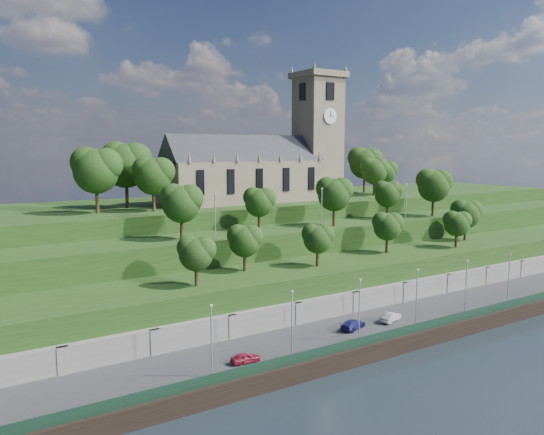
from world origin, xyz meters
TOP-DOWN VIEW (x-y plane):
  - ground at (0.00, 0.00)m, footprint 320.00×320.00m
  - promenade at (0.00, 6.00)m, footprint 160.00×12.00m
  - quay_wall at (0.00, -0.05)m, footprint 160.00×0.50m
  - fence at (0.00, 0.60)m, footprint 160.00×0.10m
  - retaining_wall at (0.00, 11.97)m, footprint 160.00×2.10m
  - embankment_lower at (0.00, 18.00)m, footprint 160.00×12.00m
  - embankment_upper at (0.00, 29.00)m, footprint 160.00×10.00m
  - hilltop at (0.00, 50.00)m, footprint 160.00×32.00m
  - church at (0.79, 45.98)m, footprint 38.60×12.35m
  - trees_lower at (4.35, 18.27)m, footprint 62.83×8.84m
  - trees_upper at (5.65, 27.87)m, footprint 59.82×8.56m
  - trees_hilltop at (-5.44, 45.21)m, footprint 72.19×16.69m
  - lamp_posts_promenade at (-2.00, 2.50)m, footprint 60.36×0.36m
  - lamp_posts_upper at (0.00, 26.00)m, footprint 40.36×0.36m
  - car_left at (-27.31, 3.75)m, footprint 3.41×1.56m
  - car_middle at (-3.69, 5.49)m, footprint 4.07×2.46m
  - car_right at (-10.00, 5.91)m, footprint 4.69×3.11m

SIDE VIEW (x-z plane):
  - ground at x=0.00m, z-range 0.00..0.00m
  - promenade at x=0.00m, z-range 0.00..2.00m
  - quay_wall at x=0.00m, z-range 0.00..2.20m
  - retaining_wall at x=0.00m, z-range 0.00..5.00m
  - car_left at x=-27.31m, z-range 2.00..3.14m
  - fence at x=0.00m, z-range 2.00..3.20m
  - car_right at x=-10.00m, z-range 2.00..3.26m
  - car_middle at x=-3.69m, z-range 2.00..3.27m
  - embankment_lower at x=0.00m, z-range 0.00..8.00m
  - embankment_upper at x=0.00m, z-range 0.00..12.00m
  - lamp_posts_promenade at x=-2.00m, z-range 2.61..10.37m
  - hilltop at x=0.00m, z-range 0.00..15.00m
  - trees_lower at x=4.35m, z-range 8.80..16.67m
  - lamp_posts_upper at x=0.00m, z-range 12.59..19.46m
  - trees_upper at x=5.65m, z-range 13.01..22.47m
  - trees_hilltop at x=-5.44m, z-range 16.19..27.88m
  - church at x=0.79m, z-range 8.72..36.32m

